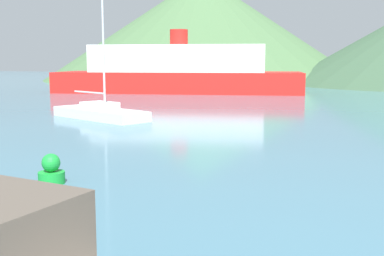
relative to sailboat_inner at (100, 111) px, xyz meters
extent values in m
cube|color=silver|center=(0.00, 0.00, -0.15)|extent=(6.91, 4.50, 0.56)
cube|color=silver|center=(0.00, 0.00, 0.32)|extent=(2.39, 2.09, 0.39)
cylinder|color=#BCBCC1|center=(0.45, -0.20, 5.25)|extent=(0.12, 0.12, 10.25)
cylinder|color=#BCBCC1|center=(-0.92, 0.40, 1.03)|extent=(2.79, 1.28, 0.10)
cube|color=red|center=(-4.24, 22.99, 0.62)|extent=(26.20, 12.58, 2.11)
cube|color=silver|center=(-4.24, 22.99, 3.05)|extent=(18.57, 9.89, 2.74)
cylinder|color=red|center=(-4.24, 22.99, 5.22)|extent=(1.86, 1.86, 1.60)
cylinder|color=green|center=(6.42, -13.26, -0.27)|extent=(0.71, 0.71, 0.32)
sphere|color=green|center=(6.42, -13.26, 0.14)|extent=(0.50, 0.50, 0.50)
cone|color=#476B42|center=(-13.22, 56.70, 8.45)|extent=(54.08, 54.08, 17.77)
camera|label=1|loc=(14.38, -23.89, 2.88)|focal=45.00mm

